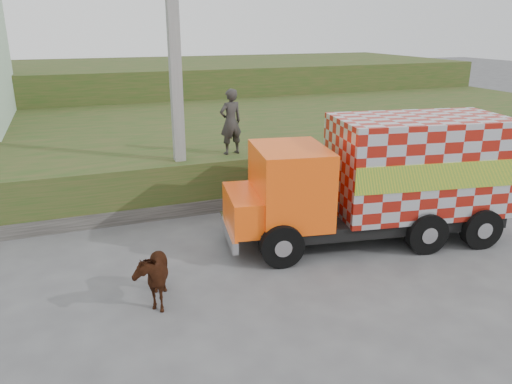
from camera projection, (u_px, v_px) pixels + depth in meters
name	position (u px, v px, depth m)	size (l,w,h in m)	color
ground	(274.00, 272.00, 10.97)	(120.00, 120.00, 0.00)	#474749
embankment	(176.00, 143.00, 19.60)	(40.00, 12.00, 1.50)	#244717
embankment_far	(133.00, 89.00, 29.99)	(40.00, 12.00, 3.00)	#244717
retaining_strip	(150.00, 212.00, 13.96)	(16.00, 0.50, 0.40)	#595651
utility_pole	(175.00, 68.00, 13.41)	(1.20, 0.30, 8.00)	gray
cargo_truck	(382.00, 178.00, 12.25)	(7.15, 3.32, 3.07)	black
cow	(151.00, 274.00, 9.65)	(0.64, 1.41, 1.19)	#35110D
pedestrian	(231.00, 122.00, 14.65)	(0.70, 0.46, 1.93)	#302D2B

